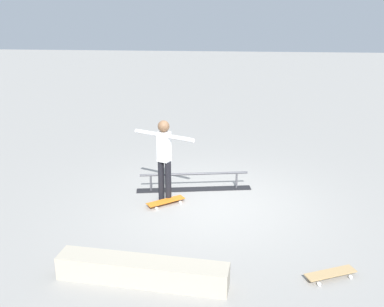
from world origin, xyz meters
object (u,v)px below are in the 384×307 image
Objects in this scene: grind_rail at (194,182)px; loose_skateboard_natural at (331,273)px; skate_ledge at (142,271)px; skater_main at (164,155)px; skateboard_main at (166,201)px.

grind_rail is 3.90m from loose_skateboard_natural.
grind_rail is at bearing -97.68° from skate_ledge.
grind_rail is 1.47× the size of skater_main.
skater_main is at bearing 38.43° from grind_rail.
grind_rail reaches higher than loose_skateboard_natural.
skate_ledge is 2.79m from loose_skateboard_natural.
loose_skateboard_natural is at bearing 163.75° from skater_main.
grind_rail reaches higher than skate_ledge.
grind_rail is at bearing -158.56° from skateboard_main.
skateboard_main is at bearing -63.47° from loose_skateboard_natural.
loose_skateboard_natural is (-2.80, 2.32, 0.00)m from skateboard_main.
skater_main reaches higher than loose_skateboard_natural.
grind_rail is 0.97m from skateboard_main.
skater_main reaches higher than skateboard_main.
loose_skateboard_natural is (-2.77, -0.34, -0.11)m from skate_ledge.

